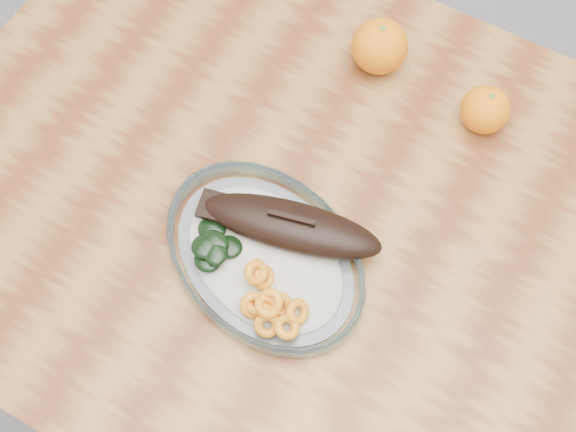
{
  "coord_description": "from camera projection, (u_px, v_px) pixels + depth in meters",
  "views": [
    {
      "loc": [
        0.11,
        -0.36,
        1.61
      ],
      "look_at": [
        -0.08,
        -0.03,
        0.77
      ],
      "focal_mm": 45.0,
      "sensor_mm": 36.0,
      "label": 1
    }
  ],
  "objects": [
    {
      "name": "dining_table",
      "position": [
        344.0,
        258.0,
        1.03
      ],
      "size": [
        1.2,
        0.8,
        0.75
      ],
      "color": "brown",
      "rests_on": "ground"
    },
    {
      "name": "orange_left",
      "position": [
        380.0,
        46.0,
        1.01
      ],
      "size": [
        0.08,
        0.08,
        0.08
      ],
      "primitive_type": "sphere",
      "color": "#EB5F04",
      "rests_on": "dining_table"
    },
    {
      "name": "plated_meal",
      "position": [
        266.0,
        254.0,
        0.9
      ],
      "size": [
        0.65,
        0.65,
        0.08
      ],
      "rotation": [
        0.0,
        0.0,
        -0.31
      ],
      "color": "white",
      "rests_on": "dining_table"
    },
    {
      "name": "ground",
      "position": [
        323.0,
        362.0,
        1.62
      ],
      "size": [
        3.0,
        3.0,
        0.0
      ],
      "primitive_type": "plane",
      "color": "slate",
      "rests_on": "ground"
    },
    {
      "name": "orange_right",
      "position": [
        485.0,
        110.0,
        0.97
      ],
      "size": [
        0.07,
        0.07,
        0.07
      ],
      "primitive_type": "sphere",
      "color": "#EB5F04",
      "rests_on": "dining_table"
    }
  ]
}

